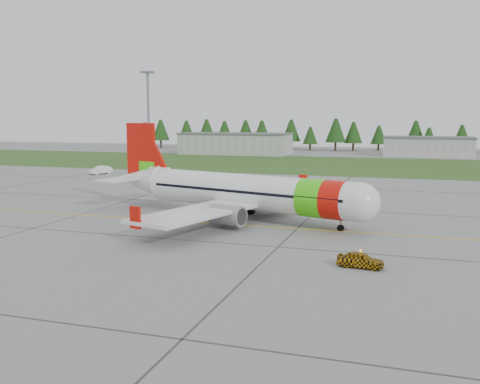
% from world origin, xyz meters
% --- Properties ---
extents(ground, '(320.00, 320.00, 0.00)m').
position_xyz_m(ground, '(0.00, 0.00, 0.00)').
color(ground, gray).
rests_on(ground, ground).
extents(aircraft, '(33.05, 31.20, 10.26)m').
position_xyz_m(aircraft, '(3.23, 11.32, 2.96)').
color(aircraft, white).
rests_on(aircraft, ground).
extents(follow_me_car, '(1.29, 1.48, 3.40)m').
position_xyz_m(follow_me_car, '(17.22, -4.22, 1.70)').
color(follow_me_car, '#DD9C0C').
rests_on(follow_me_car, ground).
extents(service_van, '(2.14, 2.08, 4.85)m').
position_xyz_m(service_van, '(-37.14, 47.27, 2.43)').
color(service_van, white).
rests_on(service_van, ground).
extents(grass_strip, '(320.00, 50.00, 0.03)m').
position_xyz_m(grass_strip, '(0.00, 82.00, 0.01)').
color(grass_strip, '#30561E').
rests_on(grass_strip, ground).
extents(taxi_guideline, '(120.00, 0.25, 0.02)m').
position_xyz_m(taxi_guideline, '(0.00, 8.00, 0.01)').
color(taxi_guideline, gold).
rests_on(taxi_guideline, ground).
extents(hangar_west, '(32.00, 14.00, 6.00)m').
position_xyz_m(hangar_west, '(-30.00, 110.00, 3.00)').
color(hangar_west, '#A8A8A3').
rests_on(hangar_west, ground).
extents(hangar_east, '(24.00, 12.00, 5.20)m').
position_xyz_m(hangar_east, '(25.00, 118.00, 2.60)').
color(hangar_east, '#A8A8A3').
rests_on(hangar_east, ground).
extents(floodlight_mast, '(0.50, 0.50, 20.00)m').
position_xyz_m(floodlight_mast, '(-32.00, 58.00, 10.00)').
color(floodlight_mast, slate).
rests_on(floodlight_mast, ground).
extents(treeline, '(160.00, 8.00, 10.00)m').
position_xyz_m(treeline, '(0.00, 138.00, 5.00)').
color(treeline, '#1C3F14').
rests_on(treeline, ground).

